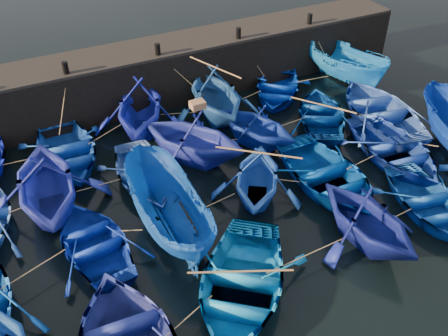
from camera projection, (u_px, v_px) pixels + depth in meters
name	position (u px, v px, depth m)	size (l,w,h in m)	color
ground	(267.00, 236.00, 16.65)	(120.00, 120.00, 0.00)	black
quay_wall	(154.00, 75.00, 23.35)	(26.00, 2.50, 2.50)	black
quay_top	(151.00, 48.00, 22.55)	(26.00, 2.50, 0.12)	black
bollard_1	(65.00, 68.00, 20.29)	(0.24, 0.24, 0.50)	black
bollard_2	(158.00, 49.00, 21.73)	(0.24, 0.24, 0.50)	black
bollard_3	(238.00, 33.00, 23.17)	(0.24, 0.24, 0.50)	black
bollard_4	(310.00, 19.00, 24.61)	(0.24, 0.24, 0.50)	black
boat_1	(66.00, 151.00, 19.72)	(3.44, 4.81, 1.00)	#0F3EA7
boat_2	(140.00, 106.00, 21.10)	(3.99, 4.63, 2.44)	#1420A5
boat_3	(215.00, 94.00, 21.91)	(4.06, 4.71, 2.48)	#1D5294
boat_4	(277.00, 89.00, 23.93)	(3.10, 4.34, 0.90)	#00289F
boat_5	(344.00, 64.00, 24.80)	(1.97, 5.24, 2.03)	blue
boat_7	(46.00, 183.00, 16.88)	(4.23, 4.90, 2.58)	#202CA4
boat_8	(144.00, 174.00, 18.60)	(3.08, 4.30, 0.89)	blue
boat_9	(192.00, 136.00, 19.34)	(3.86, 4.48, 2.36)	#222F9C
boat_10	(256.00, 125.00, 20.35)	(3.26, 3.78, 1.99)	#102C97
boat_11	(322.00, 115.00, 22.02)	(3.11, 4.35, 0.90)	navy
boat_12	(381.00, 110.00, 22.07)	(3.98, 5.56, 1.15)	blue
boat_14	(95.00, 243.00, 15.83)	(2.96, 4.14, 0.86)	#082495
boat_15	(167.00, 210.00, 16.14)	(2.01, 5.32, 2.06)	#0B4295
boat_16	(257.00, 176.00, 17.60)	(3.30, 3.82, 2.01)	blue
boat_17	(327.00, 176.00, 18.38)	(3.72, 5.20, 1.08)	#003E99
boat_18	(394.00, 149.00, 19.80)	(3.56, 4.98, 1.03)	navy
boat_22	(240.00, 285.00, 14.36)	(3.68, 5.14, 1.07)	blue
boat_23	(368.00, 218.00, 15.81)	(3.49, 4.05, 2.13)	navy
boat_24	(430.00, 203.00, 17.31)	(3.09, 4.32, 0.90)	#0D46A7
wooden_crate	(198.00, 105.00, 18.65)	(0.54, 0.43, 0.28)	#90623F
mooring_ropes	(210.00, 140.00, 19.65)	(17.66, 11.97, 2.10)	tan
loose_oars	(262.00, 137.00, 18.46)	(10.03, 11.40, 1.64)	#99724C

